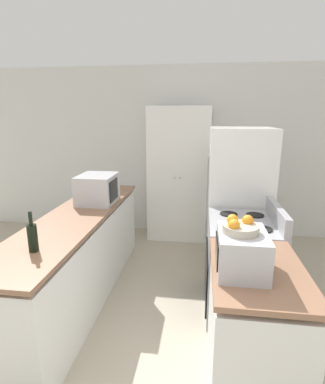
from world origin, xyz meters
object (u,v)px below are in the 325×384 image
object	(u,v)px
stove	(241,265)
wine_bottle	(33,237)
refrigerator	(238,202)
fruit_bowl	(240,227)
pantry_cabinet	(179,175)
microwave	(98,189)
toaster_oven	(242,252)

from	to	relation	value
stove	wine_bottle	bearing A→B (deg)	-152.14
stove	refrigerator	xyz separation A→B (m)	(0.03, 0.78, 0.40)
fruit_bowl	wine_bottle	bearing A→B (deg)	176.77
fruit_bowl	pantry_cabinet	bearing A→B (deg)	102.52
pantry_cabinet	microwave	xyz separation A→B (m)	(-0.81, -1.32, 0.07)
toaster_oven	fruit_bowl	bearing A→B (deg)	173.20
stove	fruit_bowl	xyz separation A→B (m)	(-0.16, -0.92, 0.74)
refrigerator	toaster_oven	world-z (taller)	refrigerator
refrigerator	fruit_bowl	distance (m)	1.75
stove	toaster_oven	bearing A→B (deg)	-98.68
pantry_cabinet	wine_bottle	size ratio (longest dim) A/B	6.66
stove	wine_bottle	distance (m)	1.89
pantry_cabinet	microwave	size ratio (longest dim) A/B	4.34
pantry_cabinet	stove	bearing A→B (deg)	-66.60
toaster_oven	fruit_bowl	world-z (taller)	fruit_bowl
refrigerator	fruit_bowl	size ratio (longest dim) A/B	7.80
pantry_cabinet	fruit_bowl	world-z (taller)	pantry_cabinet
pantry_cabinet	fruit_bowl	bearing A→B (deg)	-77.48
stove	toaster_oven	size ratio (longest dim) A/B	2.66
pantry_cabinet	toaster_oven	bearing A→B (deg)	-77.08
refrigerator	wine_bottle	bearing A→B (deg)	-134.93
wine_bottle	toaster_oven	size ratio (longest dim) A/B	0.75
microwave	wine_bottle	size ratio (longest dim) A/B	1.54
microwave	fruit_bowl	distance (m)	1.95
wine_bottle	fruit_bowl	distance (m)	1.45
refrigerator	toaster_oven	distance (m)	1.73
microwave	refrigerator	bearing A→B (deg)	12.68
stove	microwave	distance (m)	1.73
toaster_oven	fruit_bowl	xyz separation A→B (m)	(-0.02, 0.00, 0.17)
pantry_cabinet	wine_bottle	xyz separation A→B (m)	(-0.84, -2.59, 0.02)
refrigerator	stove	bearing A→B (deg)	-92.06
pantry_cabinet	fruit_bowl	xyz separation A→B (m)	(0.59, -2.67, 0.21)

